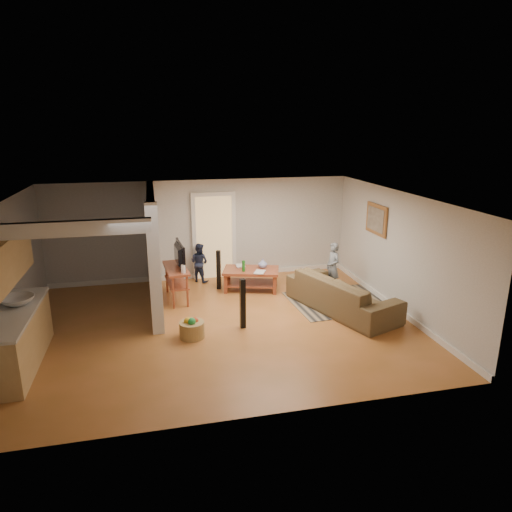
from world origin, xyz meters
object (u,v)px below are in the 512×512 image
(sofa, at_px, (341,310))
(tv_console, at_px, (177,270))
(child, at_px, (332,290))
(speaker_left, at_px, (243,304))
(speaker_right, at_px, (219,270))
(toy_basket, at_px, (192,329))
(coffee_table, at_px, (252,274))
(toddler, at_px, (200,281))

(sofa, xyz_separation_m, tv_console, (-3.34, 1.42, 0.69))
(tv_console, bearing_deg, child, -8.88)
(speaker_left, relative_size, speaker_right, 1.04)
(speaker_left, xyz_separation_m, toy_basket, (-1.00, -0.21, -0.33))
(sofa, height_order, toy_basket, toy_basket)
(tv_console, bearing_deg, coffee_table, 2.57)
(coffee_table, xyz_separation_m, speaker_right, (-0.76, 0.22, 0.08))
(speaker_left, bearing_deg, speaker_right, 88.59)
(speaker_left, xyz_separation_m, child, (2.47, 1.56, -0.50))
(sofa, distance_m, speaker_left, 2.28)
(speaker_right, bearing_deg, toddler, 141.24)
(tv_console, relative_size, toy_basket, 2.67)
(child, bearing_deg, tv_console, -102.32)
(sofa, bearing_deg, child, -33.15)
(speaker_right, xyz_separation_m, toddler, (-0.39, 0.65, -0.48))
(toy_basket, xyz_separation_m, toddler, (0.48, 3.11, -0.17))
(child, bearing_deg, coffee_table, -113.01)
(coffee_table, distance_m, child, 1.95)
(speaker_right, xyz_separation_m, child, (2.60, -0.69, -0.48))
(sofa, xyz_separation_m, coffee_table, (-1.57, 1.67, 0.39))
(toy_basket, distance_m, toddler, 3.15)
(toy_basket, relative_size, child, 0.40)
(sofa, xyz_separation_m, toy_basket, (-3.20, -0.57, 0.17))
(tv_console, bearing_deg, speaker_right, 19.43)
(tv_console, xyz_separation_m, speaker_right, (1.01, 0.46, -0.21))
(speaker_right, relative_size, child, 0.82)
(speaker_left, xyz_separation_m, speaker_right, (-0.13, 2.25, -0.02))
(sofa, relative_size, coffee_table, 1.77)
(toy_basket, bearing_deg, sofa, 10.10)
(tv_console, relative_size, speaker_right, 1.30)
(speaker_left, relative_size, toddler, 1.01)
(tv_console, relative_size, speaker_left, 1.25)
(sofa, xyz_separation_m, child, (0.27, 1.20, 0.00))
(coffee_table, bearing_deg, speaker_right, 163.84)
(toddler, bearing_deg, child, -163.89)
(coffee_table, bearing_deg, tv_console, -172.10)
(tv_console, xyz_separation_m, child, (3.61, -0.22, -0.69))
(sofa, bearing_deg, toy_basket, 79.83)
(coffee_table, bearing_deg, child, -14.24)
(tv_console, bearing_deg, toddler, 55.64)
(sofa, xyz_separation_m, speaker_right, (-2.33, 1.89, 0.48))
(sofa, height_order, coffee_table, coffee_table)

